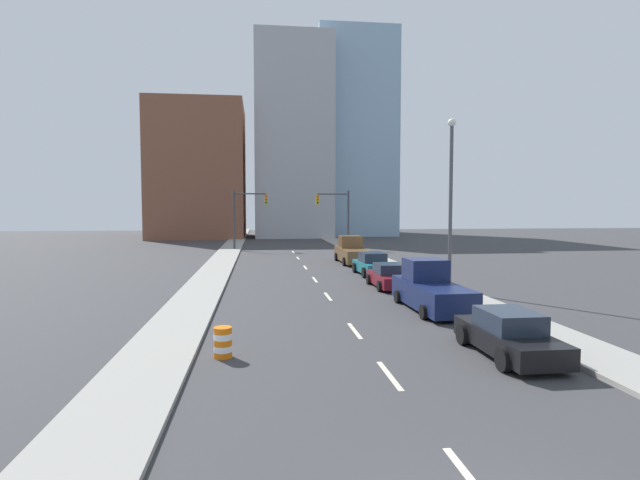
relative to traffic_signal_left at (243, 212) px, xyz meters
name	(u,v)px	position (x,y,z in m)	size (l,w,h in m)	color
sidewalk_left	(231,248)	(-1.47, 1.71, -4.12)	(2.37, 102.57, 0.15)	gray
sidewalk_right	(348,247)	(11.94, 1.71, -4.12)	(2.37, 102.57, 0.15)	gray
lane_stripe_at_7m	(389,375)	(5.24, -42.16, -4.19)	(0.16, 2.40, 0.01)	beige
lane_stripe_at_12m	(355,331)	(5.24, -37.13, -4.19)	(0.16, 2.40, 0.01)	beige
lane_stripe_at_20m	(328,296)	(5.24, -29.82, -4.19)	(0.16, 2.40, 0.01)	beige
lane_stripe_at_26m	(315,280)	(5.24, -23.66, -4.19)	(0.16, 2.40, 0.01)	beige
lane_stripe_at_33m	(305,267)	(5.24, -17.00, -4.19)	(0.16, 2.40, 0.01)	beige
lane_stripe_at_40m	(298,258)	(5.24, -9.76, -4.19)	(0.16, 2.40, 0.01)	beige
lane_stripe_at_46m	(293,252)	(5.24, -3.29, -4.19)	(0.16, 2.40, 0.01)	beige
building_brick_left	(199,172)	(-7.54, 24.93, 6.04)	(14.00, 16.00, 20.47)	brown
building_office_center	(291,143)	(7.12, 28.93, 11.32)	(12.00, 20.00, 31.04)	#A8A8AD
building_glass_right	(349,139)	(17.72, 32.93, 12.59)	(13.00, 20.00, 33.58)	#8CADC6
traffic_signal_left	(243,212)	(0.00, 0.00, 0.00)	(3.78, 0.35, 6.57)	#38383D
traffic_signal_right	(340,212)	(10.68, 0.00, 0.00)	(3.78, 0.35, 6.57)	#38383D
traffic_barrel	(223,342)	(0.57, -39.95, -3.72)	(0.56, 0.56, 0.95)	orange
street_lamp	(451,193)	(12.10, -29.08, 1.21)	(0.44, 0.44, 9.44)	#4C4C51
sedan_black	(509,335)	(9.38, -40.85, -3.53)	(2.01, 4.53, 1.43)	black
pickup_truck_navy	(430,290)	(9.42, -33.60, -3.30)	(2.37, 5.89, 2.23)	#141E47
sedan_maroon	(390,277)	(9.19, -27.34, -3.56)	(2.09, 4.33, 1.39)	maroon
sedan_teal	(372,265)	(9.43, -21.84, -3.49)	(2.21, 4.49, 1.54)	#196B75
pickup_truck_brown	(352,252)	(9.45, -14.22, -3.29)	(2.39, 6.30, 2.24)	brown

